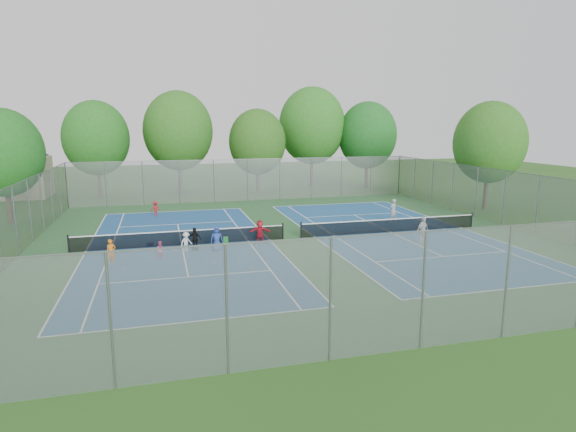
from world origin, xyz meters
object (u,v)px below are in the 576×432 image
object	(u,v)px
net_right	(390,226)
ball_crate	(150,244)
net_left	(182,238)
ball_hopper	(226,242)
instructor	(393,210)

from	to	relation	value
net_right	ball_crate	bearing A→B (deg)	179.01
net_left	ball_hopper	distance (m)	2.73
net_right	instructor	bearing A→B (deg)	60.44
ball_crate	ball_hopper	size ratio (longest dim) A/B	0.55
net_left	ball_hopper	size ratio (longest dim) A/B	22.68
instructor	net_right	bearing A→B (deg)	36.65
net_left	instructor	xyz separation A→B (m)	(15.78, 3.15, 0.42)
net_left	ball_hopper	xyz separation A→B (m)	(2.58, -0.87, -0.17)
ball_crate	ball_hopper	xyz separation A→B (m)	(4.46, -1.14, 0.15)
net_left	ball_hopper	bearing A→B (deg)	-18.57
net_left	ball_crate	world-z (taller)	net_left
ball_crate	ball_hopper	world-z (taller)	ball_hopper
net_right	ball_hopper	size ratio (longest dim) A/B	22.68
net_right	ball_crate	distance (m)	15.88
instructor	ball_hopper	bearing A→B (deg)	-6.88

